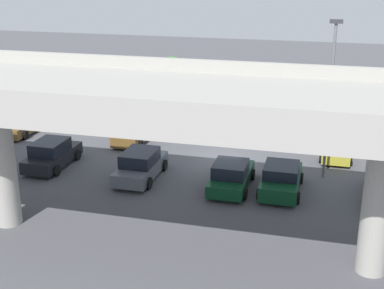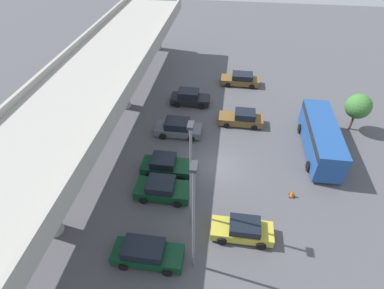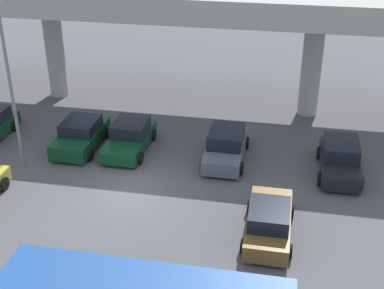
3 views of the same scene
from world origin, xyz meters
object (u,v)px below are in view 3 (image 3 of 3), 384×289
Objects in this scene: parked_car_5 at (269,221)px; parked_car_6 at (340,159)px; lamp_post_near_aisle at (8,71)px; parked_car_3 at (130,137)px; parked_car_2 at (81,135)px; parked_car_4 at (226,146)px; traffic_cone at (14,265)px.

parked_car_6 reaches higher than parked_car_5.
parked_car_3 is at bearing 30.12° from lamp_post_near_aisle.
parked_car_2 is 12.41m from parked_car_5.
parked_car_4 is (8.09, 0.13, 0.04)m from parked_car_2.
parked_car_5 is at bearing 51.25° from parked_car_3.
parked_car_4 is at bearing 14.96° from lamp_post_near_aisle.
parked_car_3 is at bearing 51.25° from parked_car_5.
traffic_cone is at bearing 7.17° from parked_car_2.
parked_car_6 reaches higher than parked_car_2.
lamp_post_near_aisle is at bearing -75.04° from parked_car_4.
lamp_post_near_aisle is (-10.30, -2.75, 4.45)m from parked_car_4.
lamp_post_near_aisle is (-16.16, -2.42, 4.45)m from parked_car_6.
parked_car_3 is at bearing 82.34° from traffic_cone.
parked_car_2 is 2.75m from parked_car_3.
parked_car_6 is 16.24m from traffic_cone.
parked_car_4 reaches higher than parked_car_5.
parked_car_3 reaches higher than traffic_cone.
lamp_post_near_aisle is at bearing -40.11° from parked_car_2.
parked_car_3 is 6.40× the size of traffic_cone.
parked_car_6 is (5.86, -0.33, 0.01)m from parked_car_4.
parked_car_3 is 10.73m from traffic_cone.
parked_car_5 is at bearing -15.40° from lamp_post_near_aisle.
parked_car_2 is at bearing -84.87° from parked_car_3.
parked_car_5 is 1.04× the size of parked_car_6.
lamp_post_near_aisle reaches higher than traffic_cone.
traffic_cone is at bearing -51.16° from parked_car_6.
parked_car_3 is 1.01× the size of parked_car_6.
traffic_cone is (-9.45, -4.19, -0.38)m from parked_car_5.
parked_car_3 is 5.35m from parked_car_4.
parked_car_5 is 6.57× the size of traffic_cone.
parked_car_2 is 13.95m from parked_car_6.
lamp_post_near_aisle reaches higher than parked_car_5.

